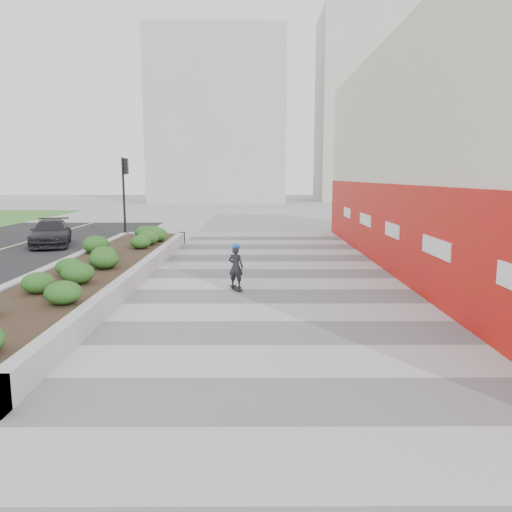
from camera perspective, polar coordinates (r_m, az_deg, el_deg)
The scene contains 10 objects.
ground at distance 8.93m, azimuth 3.73°, elevation -12.30°, with size 160.00×160.00×0.00m, color gray.
walkway at distance 11.77m, azimuth 2.73°, elevation -6.94°, with size 8.00×36.00×0.01m, color #A8A8AD.
building at distance 18.87m, azimuth 23.89°, elevation 10.54°, with size 6.04×24.08×8.00m.
planter at distance 16.31m, azimuth -17.70°, elevation -1.34°, with size 3.00×18.00×0.90m.
traffic_signal_near at distance 26.64m, azimuth -14.76°, elevation 7.76°, with size 0.33×0.28×4.20m.
distant_bldg_north_l at distance 63.80m, azimuth -4.31°, elevation 15.17°, with size 16.00×12.00×20.00m, color #ADAAA3.
distant_bldg_north_r at distance 70.59m, azimuth 13.07°, elevation 16.01°, with size 14.00×10.00×24.00m, color #ADAAA3.
manhole_cover at distance 11.80m, azimuth 5.18°, elevation -6.92°, with size 0.44×0.44×0.01m, color #595654.
skateboarder at distance 14.32m, azimuth -2.32°, elevation -1.20°, with size 0.52×0.74×1.36m.
car_dark at distance 25.45m, azimuth -22.39°, elevation 2.46°, with size 1.70×4.19×1.22m, color black.
Camera 1 is at (-0.60, -8.29, 3.26)m, focal length 35.00 mm.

